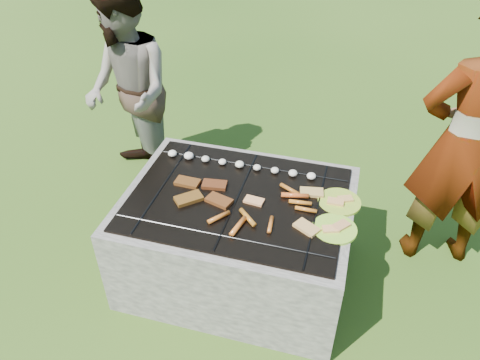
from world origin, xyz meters
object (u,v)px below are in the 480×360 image
object	(u,v)px
cook	(467,145)
bystander	(128,93)
fire_pit	(238,239)
plate_far	(339,202)
plate_near	(335,229)

from	to	relation	value
cook	bystander	size ratio (longest dim) A/B	1.11
fire_pit	bystander	distance (m)	1.36
cook	bystander	xyz separation A→B (m)	(-2.23, 0.22, -0.08)
plate_far	plate_near	world-z (taller)	same
plate_far	cook	world-z (taller)	cook
plate_near	cook	world-z (taller)	cook
fire_pit	plate_far	xyz separation A→B (m)	(0.56, 0.12, 0.33)
plate_far	cook	bearing A→B (deg)	32.04
fire_pit	cook	size ratio (longest dim) A/B	0.76
plate_far	cook	size ratio (longest dim) A/B	0.17
fire_pit	plate_far	distance (m)	0.66
plate_far	plate_near	size ratio (longest dim) A/B	1.16
cook	bystander	world-z (taller)	cook
bystander	plate_near	bearing A→B (deg)	19.71
fire_pit	bystander	bearing A→B (deg)	144.15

